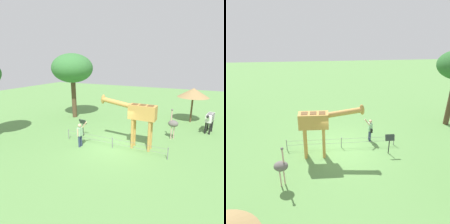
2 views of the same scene
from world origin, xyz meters
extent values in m
plane|color=#60934C|center=(0.00, 0.00, 0.00)|extent=(60.00, 60.00, 0.00)
cylinder|color=#C69347|center=(-1.14, -0.41, 0.99)|extent=(0.18, 0.18, 1.97)
cylinder|color=#C69347|center=(-1.15, -0.85, 0.99)|extent=(0.18, 0.18, 1.97)
cylinder|color=#C69347|center=(-2.24, -0.39, 0.99)|extent=(0.18, 0.18, 1.97)
cylinder|color=#C69347|center=(-2.25, -0.83, 0.99)|extent=(0.18, 0.18, 1.97)
cube|color=#C69347|center=(-1.69, -0.62, 2.42)|extent=(1.71, 0.73, 0.90)
cube|color=brown|center=(-1.19, -0.63, 2.88)|extent=(0.37, 0.45, 0.02)
cube|color=brown|center=(-1.69, -0.62, 2.88)|extent=(0.37, 0.45, 0.02)
cube|color=brown|center=(-2.19, -0.61, 2.88)|extent=(0.37, 0.45, 0.02)
cylinder|color=#C69347|center=(-0.01, -0.65, 2.85)|extent=(2.22, 0.36, 0.63)
ellipsoid|color=#C69347|center=(1.08, -0.67, 3.01)|extent=(0.37, 0.27, 0.67)
cylinder|color=brown|center=(1.08, -0.61, 3.19)|extent=(0.05, 0.05, 0.14)
cylinder|color=brown|center=(1.08, -0.73, 3.19)|extent=(0.05, 0.05, 0.14)
cylinder|color=navy|center=(2.02, 0.74, 0.39)|extent=(0.14, 0.14, 0.78)
cylinder|color=navy|center=(2.02, 0.94, 0.39)|extent=(0.14, 0.14, 0.78)
cube|color=#93C699|center=(2.02, 0.84, 1.06)|extent=(0.25, 0.36, 0.55)
sphere|color=#D8AD8C|center=(2.02, 0.84, 1.47)|extent=(0.22, 0.22, 0.22)
cylinder|color=#D8AD8C|center=(1.75, 0.69, 1.50)|extent=(0.40, 0.09, 0.49)
cylinder|color=#D8AD8C|center=(2.02, 1.06, 1.05)|extent=(0.08, 0.08, 0.50)
cube|color=black|center=(2.06, 0.62, 0.88)|extent=(0.12, 0.20, 0.24)
cylinder|color=black|center=(-5.75, -5.16, 0.47)|extent=(0.12, 0.12, 0.95)
cylinder|color=black|center=(-5.46, -5.22, 0.47)|extent=(0.12, 0.12, 0.95)
cylinder|color=black|center=(-5.93, -5.94, 0.47)|extent=(0.12, 0.12, 0.95)
cylinder|color=black|center=(-5.63, -6.00, 0.47)|extent=(0.12, 0.12, 0.95)
cube|color=silver|center=(-5.81, -6.08, 1.25)|extent=(0.47, 0.26, 0.60)
cube|color=black|center=(-5.77, -5.92, 1.25)|extent=(0.47, 0.26, 0.60)
cube|color=silver|center=(-5.73, -5.75, 1.25)|extent=(0.47, 0.26, 0.60)
cube|color=black|center=(-5.69, -5.58, 1.25)|extent=(0.47, 0.26, 0.60)
cube|color=silver|center=(-5.65, -5.41, 1.25)|extent=(0.47, 0.26, 0.60)
cube|color=black|center=(-5.62, -5.25, 1.25)|extent=(0.47, 0.26, 0.60)
cube|color=silver|center=(-5.58, -5.08, 1.25)|extent=(0.47, 0.26, 0.60)
cylinder|color=silver|center=(-5.53, -4.85, 1.40)|extent=(0.29, 0.48, 0.47)
ellipsoid|color=black|center=(-5.47, -4.61, 1.55)|extent=(0.26, 0.43, 0.22)
cylinder|color=#CC9E93|center=(-3.21, -2.93, 0.45)|extent=(0.07, 0.07, 0.90)
cylinder|color=#CC9E93|center=(-3.37, -3.09, 0.45)|extent=(0.07, 0.07, 0.90)
ellipsoid|color=#66605B|center=(-3.29, -3.01, 1.18)|extent=(0.70, 0.56, 0.49)
cylinder|color=#CC9E93|center=(-3.14, -3.01, 1.73)|extent=(0.08, 0.08, 0.80)
sphere|color=#66605B|center=(-3.14, -3.01, 2.18)|extent=(0.14, 0.14, 0.14)
cylinder|color=brown|center=(-4.23, -7.88, 1.17)|extent=(0.16, 0.16, 2.34)
cone|color=#997A4C|center=(-4.23, -7.88, 2.75)|extent=(2.70, 2.70, 0.82)
cylinder|color=brown|center=(6.48, -4.67, 1.83)|extent=(0.45, 0.45, 3.66)
ellipsoid|color=#387538|center=(6.48, -4.67, 4.83)|extent=(3.90, 3.90, 2.73)
cylinder|color=black|center=(2.86, -0.76, 0.47)|extent=(0.06, 0.06, 0.95)
cube|color=#333D38|center=(2.86, -0.76, 1.13)|extent=(0.56, 0.21, 0.38)
cylinder|color=slate|center=(-3.50, 0.15, 0.38)|extent=(0.05, 0.05, 0.75)
cylinder|color=slate|center=(0.00, 0.15, 0.38)|extent=(0.05, 0.05, 0.75)
cylinder|color=slate|center=(3.50, 0.15, 0.38)|extent=(0.05, 0.05, 0.75)
cube|color=slate|center=(0.00, 0.15, 0.64)|extent=(7.00, 0.01, 0.01)
cube|color=slate|center=(0.00, 0.15, 0.34)|extent=(7.00, 0.01, 0.01)
camera|label=1|loc=(-4.78, 10.32, 5.48)|focal=30.22mm
camera|label=2|loc=(-1.27, -11.68, 7.85)|focal=34.41mm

